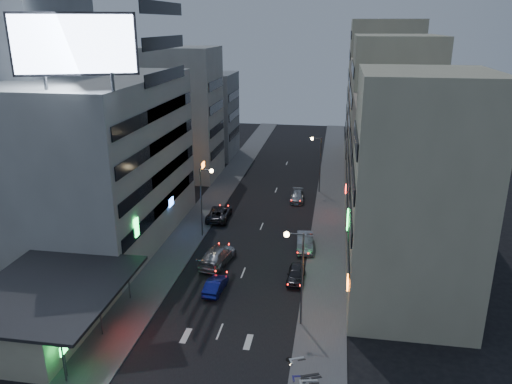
% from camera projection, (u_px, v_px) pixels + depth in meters
% --- Properties ---
extents(ground, '(180.00, 180.00, 0.00)m').
position_uv_depth(ground, '(207.00, 363.00, 36.04)').
color(ground, black).
rests_on(ground, ground).
extents(sidewalk_left, '(4.00, 120.00, 0.12)m').
position_uv_depth(sidewalk_left, '(206.00, 210.00, 65.29)').
color(sidewalk_left, '#4C4C4F').
rests_on(sidewalk_left, ground).
extents(sidewalk_right, '(4.00, 120.00, 0.12)m').
position_uv_depth(sidewalk_right, '(329.00, 218.00, 62.82)').
color(sidewalk_right, '#4C4C4F').
rests_on(sidewalk_right, ground).
extents(food_court, '(11.00, 13.00, 3.88)m').
position_uv_depth(food_court, '(42.00, 308.00, 39.42)').
color(food_court, '#BFB795').
rests_on(food_court, ground).
extents(white_building, '(14.00, 24.00, 18.00)m').
position_uv_depth(white_building, '(100.00, 161.00, 54.46)').
color(white_building, '#ACACA7').
rests_on(white_building, ground).
extents(grey_tower, '(10.00, 14.00, 34.00)m').
position_uv_depth(grey_tower, '(30.00, 82.00, 56.08)').
color(grey_tower, gray).
rests_on(grey_tower, ground).
extents(shophouse_near, '(10.00, 11.00, 20.00)m').
position_uv_depth(shophouse_near, '(416.00, 197.00, 40.33)').
color(shophouse_near, '#BFB795').
rests_on(shophouse_near, ground).
extents(shophouse_mid, '(11.00, 12.00, 16.00)m').
position_uv_depth(shophouse_mid, '(404.00, 179.00, 51.64)').
color(shophouse_mid, tan).
rests_on(shophouse_mid, ground).
extents(shophouse_far, '(10.00, 14.00, 22.00)m').
position_uv_depth(shophouse_far, '(390.00, 126.00, 62.89)').
color(shophouse_far, '#BFB795').
rests_on(shophouse_far, ground).
extents(far_left_a, '(11.00, 10.00, 20.00)m').
position_uv_depth(far_left_a, '(182.00, 114.00, 77.26)').
color(far_left_a, '#ACACA7').
rests_on(far_left_a, ground).
extents(far_left_b, '(12.00, 10.00, 15.00)m').
position_uv_depth(far_left_b, '(201.00, 115.00, 90.29)').
color(far_left_b, gray).
rests_on(far_left_b, ground).
extents(far_right_a, '(11.00, 12.00, 18.00)m').
position_uv_depth(far_right_a, '(384.00, 120.00, 77.47)').
color(far_right_a, tan).
rests_on(far_right_a, ground).
extents(far_right_b, '(12.00, 12.00, 24.00)m').
position_uv_depth(far_right_b, '(382.00, 90.00, 89.51)').
color(far_right_b, '#BFB795').
rests_on(far_right_b, ground).
extents(billboard, '(9.52, 3.75, 6.20)m').
position_uv_depth(billboard, '(74.00, 45.00, 40.40)').
color(billboard, '#595B60').
rests_on(billboard, white_building).
extents(street_lamp_right_near, '(1.60, 0.44, 8.02)m').
position_uv_depth(street_lamp_right_near, '(297.00, 265.00, 39.02)').
color(street_lamp_right_near, '#595B60').
rests_on(street_lamp_right_near, sidewalk_right).
extents(street_lamp_left, '(1.60, 0.44, 8.02)m').
position_uv_depth(street_lamp_left, '(204.00, 192.00, 55.78)').
color(street_lamp_left, '#595B60').
rests_on(street_lamp_left, sidewalk_left).
extents(street_lamp_right_far, '(1.60, 0.44, 8.02)m').
position_uv_depth(street_lamp_right_far, '(318.00, 157.00, 70.78)').
color(street_lamp_right_far, '#595B60').
rests_on(street_lamp_right_far, sidewalk_right).
extents(parked_car_right_near, '(1.65, 4.01, 1.36)m').
position_uv_depth(parked_car_right_near, '(296.00, 274.00, 47.42)').
color(parked_car_right_near, '#29282E').
rests_on(parked_car_right_near, ground).
extents(parked_car_right_mid, '(2.10, 5.02, 1.61)m').
position_uv_depth(parked_car_right_mid, '(305.00, 242.00, 54.07)').
color(parked_car_right_mid, '#9FA0A7').
rests_on(parked_car_right_mid, ground).
extents(parked_car_left, '(2.77, 5.69, 1.56)m').
position_uv_depth(parked_car_left, '(219.00, 213.00, 62.30)').
color(parked_car_left, '#2C2B31').
rests_on(parked_car_left, ground).
extents(parked_car_right_far, '(1.97, 4.52, 1.29)m').
position_uv_depth(parked_car_right_far, '(297.00, 196.00, 68.76)').
color(parked_car_right_far, '#95999D').
rests_on(parked_car_right_far, ground).
extents(road_car_blue, '(1.65, 4.05, 1.31)m').
position_uv_depth(road_car_blue, '(215.00, 285.00, 45.49)').
color(road_car_blue, navy).
rests_on(road_car_blue, ground).
extents(road_car_silver, '(3.34, 6.22, 1.71)m').
position_uv_depth(road_car_silver, '(217.00, 256.00, 50.78)').
color(road_car_silver, '#AFB0B8').
rests_on(road_car_silver, ground).
extents(scooter_silver_a, '(1.05, 2.01, 1.17)m').
position_uv_depth(scooter_silver_a, '(318.00, 372.00, 34.09)').
color(scooter_silver_a, '#A8ACAF').
rests_on(scooter_silver_a, sidewalk_right).
extents(scooter_blue, '(0.90, 1.76, 1.02)m').
position_uv_depth(scooter_blue, '(308.00, 369.00, 34.52)').
color(scooter_blue, navy).
rests_on(scooter_blue, sidewalk_right).
extents(scooter_black_b, '(1.40, 2.13, 1.24)m').
position_uv_depth(scooter_black_b, '(319.00, 365.00, 34.70)').
color(scooter_black_b, black).
rests_on(scooter_black_b, sidewalk_right).
extents(scooter_silver_b, '(1.18, 1.76, 1.02)m').
position_uv_depth(scooter_silver_b, '(304.00, 350.00, 36.47)').
color(scooter_silver_b, '#B9BDC2').
rests_on(scooter_silver_b, sidewalk_right).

